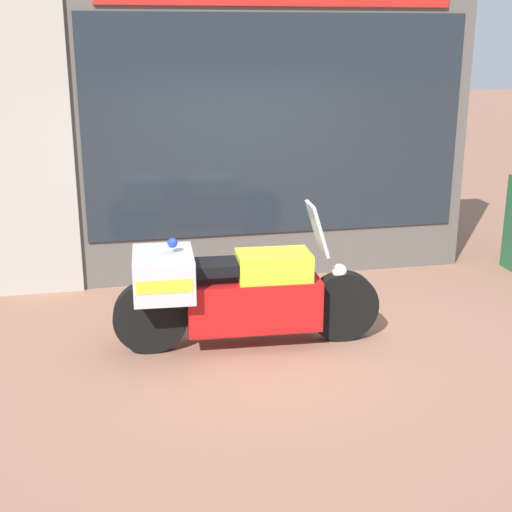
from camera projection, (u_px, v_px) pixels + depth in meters
name	position (u px, v px, depth m)	size (l,w,h in m)	color
ground_plane	(278.00, 339.00, 6.76)	(60.00, 60.00, 0.00)	#8E604C
shop_building	(204.00, 131.00, 8.04)	(5.47, 0.55, 3.45)	#56514C
window_display	(269.00, 233.00, 8.59)	(4.11, 0.30, 2.04)	slate
paramedic_motorcycle	(231.00, 291.00, 6.44)	(2.45, 0.73, 1.33)	black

